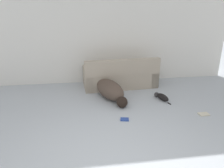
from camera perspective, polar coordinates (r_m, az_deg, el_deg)
wall_back at (r=6.14m, az=-5.37°, el=12.19°), size 7.91×0.06×2.59m
couch at (r=5.95m, az=2.16°, el=1.86°), size 2.00×0.91×0.83m
dog at (r=5.24m, az=-0.43°, el=-1.57°), size 0.81×1.53×0.42m
cat at (r=5.32m, az=12.83°, el=-3.28°), size 0.28×0.56×0.15m
book_cream at (r=4.92m, az=22.84°, el=-7.26°), size 0.21×0.15×0.02m
book_blue at (r=4.35m, az=3.31°, el=-9.20°), size 0.18×0.15×0.02m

